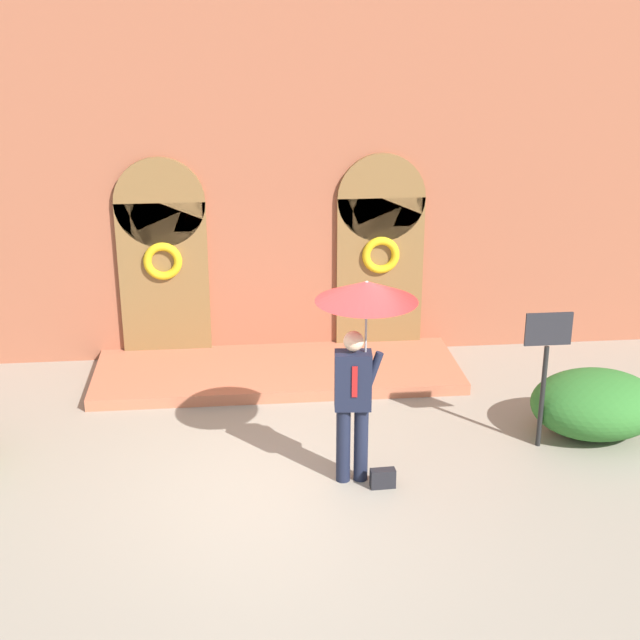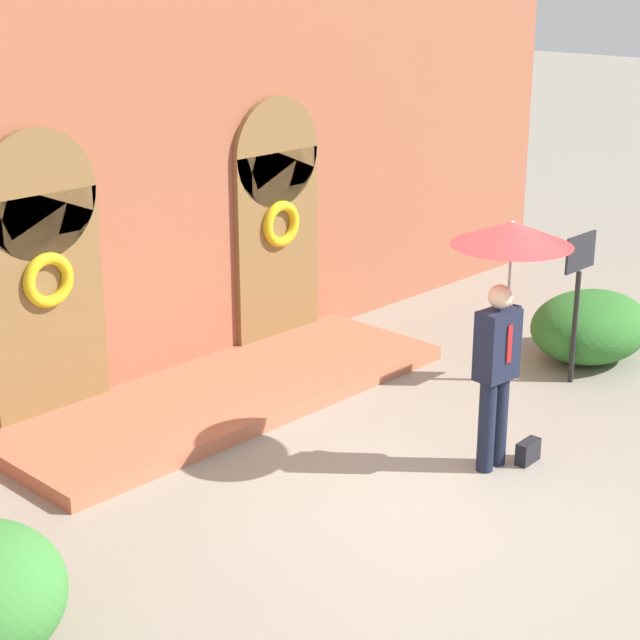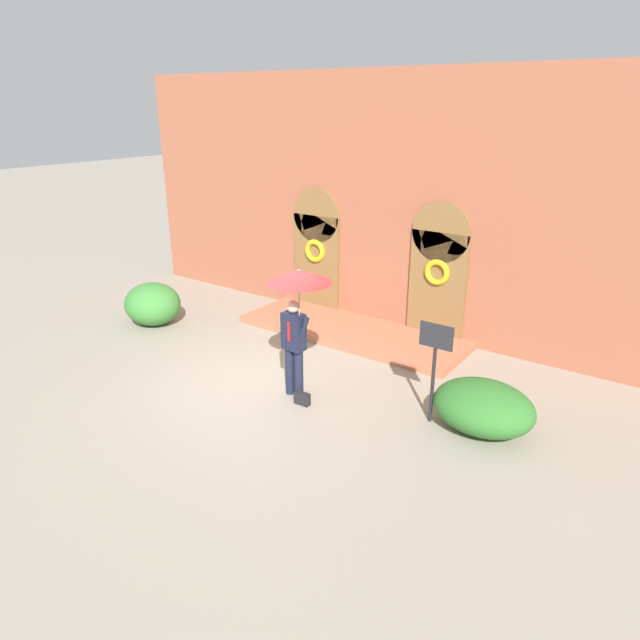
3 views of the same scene
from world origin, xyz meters
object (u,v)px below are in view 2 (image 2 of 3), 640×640
at_px(person_with_umbrella, 508,271).
at_px(shrub_right, 590,326).
at_px(sign_post, 578,284).
at_px(handbag, 528,452).

relative_size(person_with_umbrella, shrub_right, 1.46).
relative_size(person_with_umbrella, sign_post, 1.37).
distance_m(sign_post, shrub_right, 1.12).
relative_size(handbag, sign_post, 0.16).
xyz_separation_m(person_with_umbrella, sign_post, (2.28, 0.58, -0.75)).
height_order(person_with_umbrella, handbag, person_with_umbrella).
distance_m(person_with_umbrella, shrub_right, 3.51).
xyz_separation_m(handbag, shrub_right, (2.84, 1.02, 0.30)).
xyz_separation_m(handbag, sign_post, (2.05, 0.78, 1.05)).
relative_size(person_with_umbrella, handbag, 8.44).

